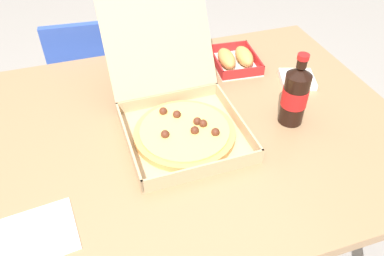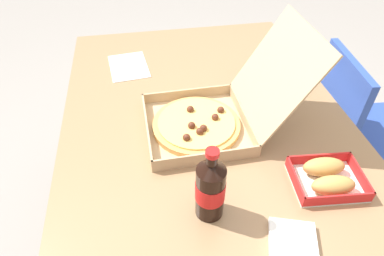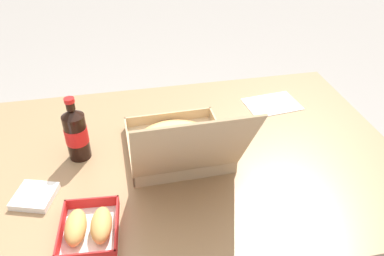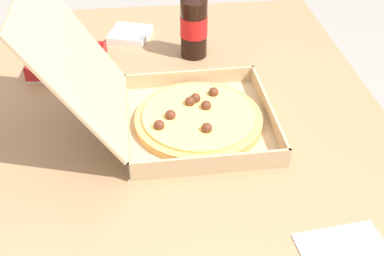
# 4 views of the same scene
# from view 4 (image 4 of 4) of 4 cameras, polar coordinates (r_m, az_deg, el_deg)

# --- Properties ---
(dining_table) EXTENTS (1.40, 0.97, 0.75)m
(dining_table) POSITION_cam_4_polar(r_m,az_deg,el_deg) (1.09, -1.27, -3.98)
(dining_table) COLOR #997551
(dining_table) RESTS_ON ground_plane
(pizza_box_open) EXTENTS (0.34, 0.50, 0.33)m
(pizza_box_open) POSITION_cam_4_polar(r_m,az_deg,el_deg) (1.04, -1.62, 2.21)
(pizza_box_open) COLOR tan
(pizza_box_open) RESTS_ON dining_table
(bread_side_box) EXTENTS (0.17, 0.20, 0.06)m
(bread_side_box) POSITION_cam_4_polar(r_m,az_deg,el_deg) (1.31, -14.75, 7.98)
(bread_side_box) COLOR white
(bread_side_box) RESTS_ON dining_table
(cola_bottle) EXTENTS (0.07, 0.07, 0.22)m
(cola_bottle) POSITION_cam_4_polar(r_m,az_deg,el_deg) (1.30, 0.22, 12.44)
(cola_bottle) COLOR black
(cola_bottle) RESTS_ON dining_table
(napkin_pile) EXTENTS (0.14, 0.14, 0.02)m
(napkin_pile) POSITION_cam_4_polar(r_m,az_deg,el_deg) (1.44, -7.45, 11.12)
(napkin_pile) COLOR white
(napkin_pile) RESTS_ON dining_table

